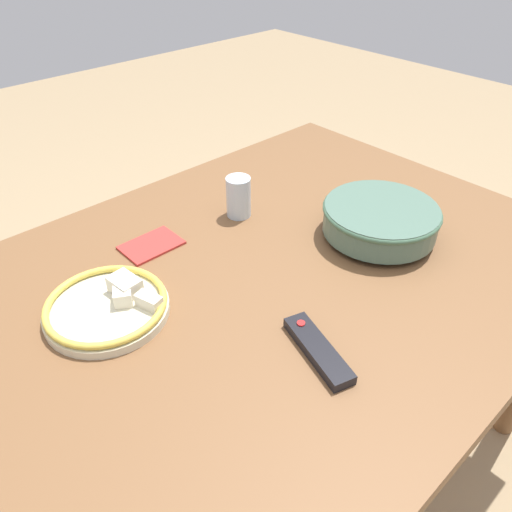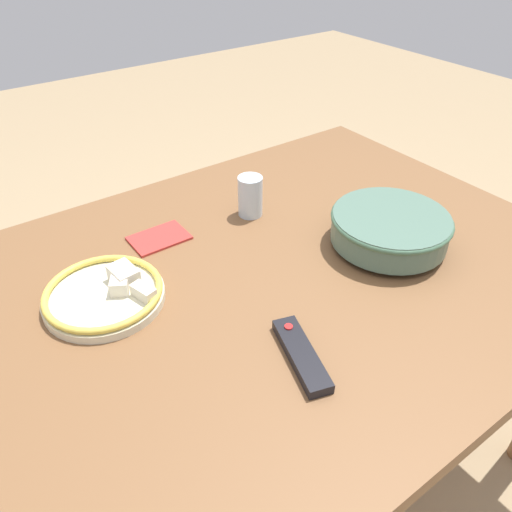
% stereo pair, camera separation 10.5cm
% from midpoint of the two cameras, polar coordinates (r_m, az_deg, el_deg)
% --- Properties ---
extents(ground_plane, '(8.00, 8.00, 0.00)m').
position_cam_midpoint_polar(ground_plane, '(1.61, -1.64, -22.43)').
color(ground_plane, '#9E8460').
extents(dining_table, '(1.44, 1.02, 0.71)m').
position_cam_midpoint_polar(dining_table, '(1.11, -2.21, -5.13)').
color(dining_table, brown).
rests_on(dining_table, ground_plane).
extents(noodle_bowl, '(0.27, 0.27, 0.08)m').
position_cam_midpoint_polar(noodle_bowl, '(1.18, 11.56, 4.06)').
color(noodle_bowl, '#4C6B5B').
rests_on(noodle_bowl, dining_table).
extents(food_plate, '(0.24, 0.24, 0.05)m').
position_cam_midpoint_polar(food_plate, '(1.02, -19.37, -5.52)').
color(food_plate, beige).
rests_on(food_plate, dining_table).
extents(tv_remote, '(0.09, 0.18, 0.02)m').
position_cam_midpoint_polar(tv_remote, '(0.90, 3.71, -10.78)').
color(tv_remote, black).
rests_on(tv_remote, dining_table).
extents(drinking_glass, '(0.06, 0.06, 0.10)m').
position_cam_midpoint_polar(drinking_glass, '(1.24, -4.45, 6.68)').
color(drinking_glass, silver).
rests_on(drinking_glass, dining_table).
extents(folded_napkin, '(0.13, 0.09, 0.01)m').
position_cam_midpoint_polar(folded_napkin, '(1.19, -14.38, 1.12)').
color(folded_napkin, '#B2332D').
rests_on(folded_napkin, dining_table).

